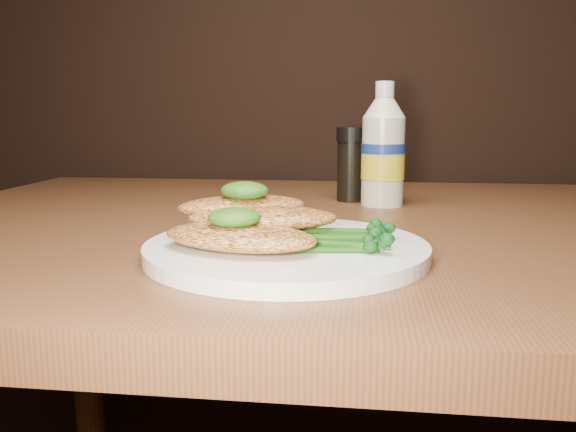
# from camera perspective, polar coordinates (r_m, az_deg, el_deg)

# --- Properties ---
(plate) EXTENTS (0.26, 0.26, 0.01)m
(plate) POSITION_cam_1_polar(r_m,az_deg,el_deg) (0.55, -0.15, -3.26)
(plate) COLOR white
(plate) RESTS_ON dining_table
(chicken_front) EXTENTS (0.16, 0.11, 0.02)m
(chicken_front) POSITION_cam_1_polar(r_m,az_deg,el_deg) (0.52, -4.69, -2.02)
(chicken_front) COLOR #E69149
(chicken_front) RESTS_ON plate
(chicken_mid) EXTENTS (0.15, 0.09, 0.02)m
(chicken_mid) POSITION_cam_1_polar(r_m,az_deg,el_deg) (0.56, -2.50, -0.17)
(chicken_mid) COLOR #E69149
(chicken_mid) RESTS_ON plate
(chicken_back) EXTENTS (0.14, 0.11, 0.02)m
(chicken_back) POSITION_cam_1_polar(r_m,az_deg,el_deg) (0.59, -4.43, 1.00)
(chicken_back) COLOR #E69149
(chicken_back) RESTS_ON plate
(pesto_front) EXTENTS (0.05, 0.04, 0.02)m
(pesto_front) POSITION_cam_1_polar(r_m,az_deg,el_deg) (0.51, -5.21, -0.14)
(pesto_front) COLOR black
(pesto_front) RESTS_ON chicken_front
(pesto_back) EXTENTS (0.06, 0.06, 0.02)m
(pesto_back) POSITION_cam_1_polar(r_m,az_deg,el_deg) (0.58, -4.23, 2.46)
(pesto_back) COLOR black
(pesto_back) RESTS_ON chicken_back
(broccolini_bundle) EXTENTS (0.15, 0.12, 0.02)m
(broccolini_bundle) POSITION_cam_1_polar(r_m,az_deg,el_deg) (0.53, 4.52, -1.76)
(broccolini_bundle) COLOR #1D4E11
(broccolini_bundle) RESTS_ON plate
(mayo_bottle) EXTENTS (0.06, 0.06, 0.17)m
(mayo_bottle) POSITION_cam_1_polar(r_m,az_deg,el_deg) (0.84, 9.18, 6.84)
(mayo_bottle) COLOR beige
(mayo_bottle) RESTS_ON dining_table
(pepper_grinder) EXTENTS (0.05, 0.05, 0.11)m
(pepper_grinder) POSITION_cam_1_polar(r_m,az_deg,el_deg) (0.88, 6.11, 4.98)
(pepper_grinder) COLOR black
(pepper_grinder) RESTS_ON dining_table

